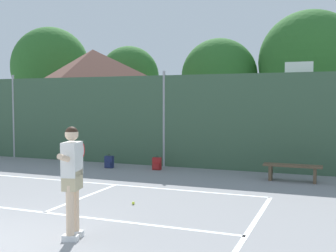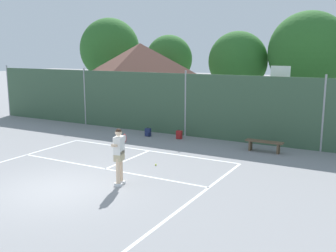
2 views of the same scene
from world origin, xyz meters
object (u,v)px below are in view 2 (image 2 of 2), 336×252
at_px(tennis_ball, 156,165).
at_px(backpack_red, 179,135).
at_px(basketball_hoop, 279,93).
at_px(backpack_navy, 148,132).
at_px(courtside_bench, 264,144).
at_px(tennis_player, 119,151).

relative_size(tennis_ball, backpack_red, 0.14).
relative_size(basketball_hoop, tennis_ball, 53.79).
height_order(backpack_navy, backpack_red, same).
height_order(basketball_hoop, tennis_ball, basketball_hoop).
relative_size(basketball_hoop, courtside_bench, 2.22).
bearing_deg(tennis_ball, tennis_player, -88.14).
relative_size(tennis_player, backpack_navy, 4.01).
xyz_separation_m(basketball_hoop, courtside_bench, (0.05, -2.46, -1.95)).
bearing_deg(tennis_player, backpack_red, 101.58).
height_order(backpack_red, courtside_bench, courtside_bench).
distance_m(tennis_player, courtside_bench, 7.08).
height_order(backpack_navy, courtside_bench, courtside_bench).
bearing_deg(tennis_player, backpack_navy, 114.76).
distance_m(basketball_hoop, backpack_red, 5.17).
xyz_separation_m(backpack_navy, courtside_bench, (5.99, -0.24, 0.17)).
bearing_deg(tennis_player, tennis_ball, 91.86).
height_order(tennis_ball, backpack_navy, backpack_navy).
bearing_deg(courtside_bench, tennis_ball, -126.90).
height_order(basketball_hoop, tennis_player, basketball_hoop).
bearing_deg(backpack_navy, courtside_bench, -2.34).
height_order(basketball_hoop, courtside_bench, basketball_hoop).
bearing_deg(tennis_ball, backpack_navy, 125.16).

